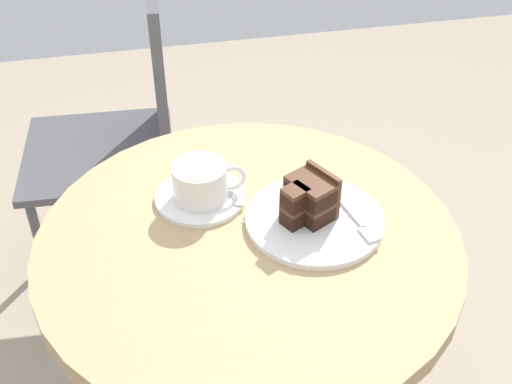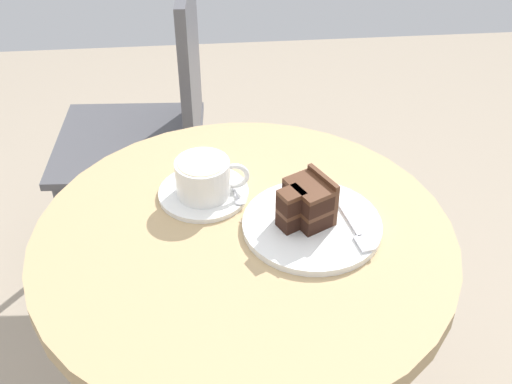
{
  "view_description": "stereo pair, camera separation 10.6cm",
  "coord_description": "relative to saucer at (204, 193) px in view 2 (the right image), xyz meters",
  "views": [
    {
      "loc": [
        -0.15,
        -0.76,
        1.37
      ],
      "look_at": [
        0.03,
        0.06,
        0.72
      ],
      "focal_mm": 45.0,
      "sensor_mm": 36.0,
      "label": 1
    },
    {
      "loc": [
        -0.05,
        -0.77,
        1.37
      ],
      "look_at": [
        0.03,
        0.06,
        0.72
      ],
      "focal_mm": 45.0,
      "sensor_mm": 36.0,
      "label": 2
    }
  ],
  "objects": [
    {
      "name": "saucer",
      "position": [
        0.0,
        0.0,
        0.0
      ],
      "size": [
        0.16,
        0.16,
        0.01
      ],
      "color": "white",
      "rests_on": "cafe_table"
    },
    {
      "name": "cake_plate",
      "position": [
        0.17,
        -0.1,
        0.0
      ],
      "size": [
        0.23,
        0.23,
        0.01
      ],
      "color": "white",
      "rests_on": "cafe_table"
    },
    {
      "name": "coffee_cup",
      "position": [
        0.0,
        -0.01,
        0.04
      ],
      "size": [
        0.13,
        0.09,
        0.07
      ],
      "color": "white",
      "rests_on": "saucer"
    },
    {
      "name": "teaspoon",
      "position": [
        0.05,
        -0.01,
        0.01
      ],
      "size": [
        0.02,
        0.09,
        0.0
      ],
      "rotation": [
        0.0,
        0.0,
        4.85
      ],
      "color": "silver",
      "rests_on": "saucer"
    },
    {
      "name": "fork",
      "position": [
        0.24,
        -0.13,
        0.01
      ],
      "size": [
        0.04,
        0.15,
        0.0
      ],
      "rotation": [
        0.0,
        0.0,
        4.9
      ],
      "color": "silver",
      "rests_on": "cake_plate"
    },
    {
      "name": "cake_slice",
      "position": [
        0.16,
        -0.1,
        0.04
      ],
      "size": [
        0.1,
        0.09,
        0.08
      ],
      "rotation": [
        0.0,
        0.0,
        3.62
      ],
      "color": "black",
      "rests_on": "cake_plate"
    },
    {
      "name": "cafe_table",
      "position": [
        0.06,
        -0.11,
        -0.12
      ],
      "size": [
        0.69,
        0.69,
        0.68
      ],
      "color": "tan",
      "rests_on": "ground"
    },
    {
      "name": "napkin",
      "position": [
        0.16,
        -0.07,
        -0.0
      ],
      "size": [
        0.2,
        0.2,
        0.0
      ],
      "rotation": [
        0.0,
        0.0,
        0.77
      ],
      "color": "beige",
      "rests_on": "cafe_table"
    },
    {
      "name": "cafe_chair",
      "position": [
        -0.11,
        0.55,
        -0.17
      ],
      "size": [
        0.4,
        0.4,
        0.87
      ],
      "rotation": [
        0.0,
        0.0,
        4.65
      ],
      "color": "#4C4C51",
      "rests_on": "ground"
    }
  ]
}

